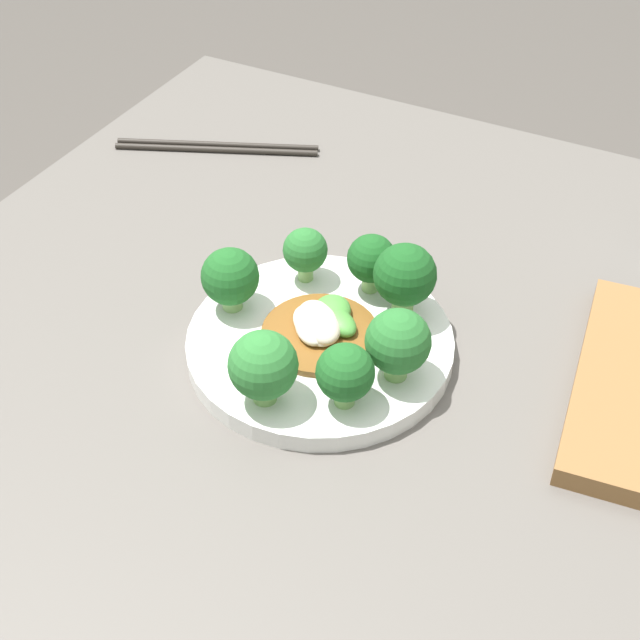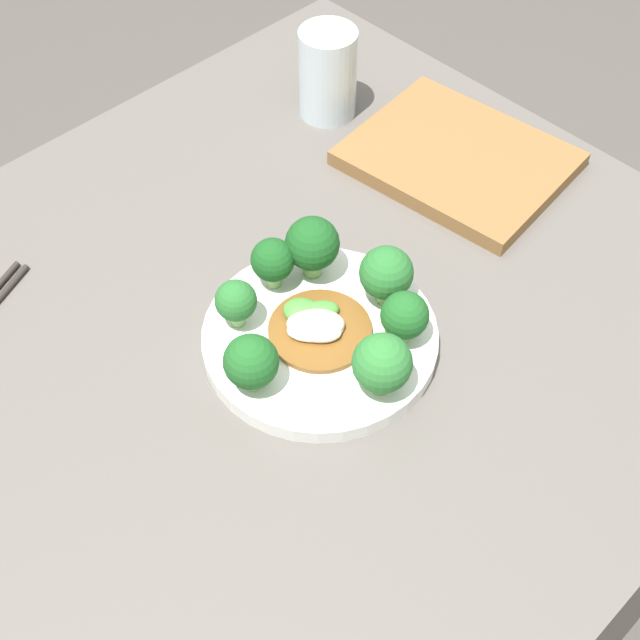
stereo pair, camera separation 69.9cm
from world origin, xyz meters
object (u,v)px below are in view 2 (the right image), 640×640
at_px(broccoli_west, 382,364).
at_px(broccoli_north, 251,362).
at_px(stirfry_center, 316,325).
at_px(drinking_glass, 328,73).
at_px(broccoli_south, 386,274).
at_px(broccoli_southwest, 405,316).
at_px(plate, 320,338).
at_px(cutting_board, 458,159).
at_px(broccoli_northeast, 236,301).
at_px(broccoli_east, 273,261).
at_px(broccoli_southeast, 312,244).

bearing_deg(broccoli_west, broccoli_north, 44.19).
distance_m(broccoli_west, stirfry_center, 0.10).
relative_size(broccoli_north, drinking_glass, 0.54).
distance_m(broccoli_north, broccoli_west, 0.12).
distance_m(broccoli_south, broccoli_west, 0.11).
xyz_separation_m(broccoli_north, broccoli_southwest, (-0.06, -0.15, -0.00)).
bearing_deg(stirfry_center, plate, -164.32).
relative_size(broccoli_south, cutting_board, 0.25).
distance_m(broccoli_northeast, cutting_board, 0.37).
bearing_deg(broccoli_north, broccoli_southwest, -112.82).
xyz_separation_m(broccoli_south, drinking_glass, (0.29, -0.20, 0.00)).
relative_size(broccoli_east, cutting_board, 0.22).
height_order(plate, stirfry_center, stirfry_center).
distance_m(broccoli_north, broccoli_southwest, 0.16).
height_order(broccoli_west, broccoli_east, broccoli_west).
xyz_separation_m(broccoli_north, broccoli_west, (-0.09, -0.09, 0.00)).
xyz_separation_m(broccoli_southeast, broccoli_west, (-0.15, 0.06, -0.00)).
bearing_deg(drinking_glass, broccoli_north, 126.40).
distance_m(broccoli_south, stirfry_center, 0.09).
height_order(plate, broccoli_west, broccoli_west).
bearing_deg(broccoli_northeast, broccoli_east, -77.40).
bearing_deg(plate, broccoli_east, -8.01).
relative_size(broccoli_southwest, broccoli_northeast, 1.07).
bearing_deg(broccoli_east, stirfry_center, 170.59).
height_order(broccoli_south, broccoli_northeast, broccoli_south).
distance_m(broccoli_southeast, broccoli_west, 0.17).
bearing_deg(plate, broccoli_southwest, -138.61).
relative_size(plate, stirfry_center, 2.28).
height_order(broccoli_north, broccoli_southeast, broccoli_southeast).
relative_size(plate, broccoli_south, 3.56).
height_order(broccoli_south, stirfry_center, broccoli_south).
bearing_deg(plate, broccoli_north, 90.60).
bearing_deg(drinking_glass, broccoli_northeast, 121.70).
distance_m(broccoli_west, broccoli_northeast, 0.16).
relative_size(broccoli_west, drinking_glass, 0.58).
relative_size(plate, broccoli_northeast, 4.35).
relative_size(broccoli_northeast, drinking_glass, 0.48).
bearing_deg(broccoli_east, broccoli_southeast, -112.72).
xyz_separation_m(broccoli_north, broccoli_southeast, (0.07, -0.14, 0.01)).
bearing_deg(stirfry_center, broccoli_south, -102.93).
relative_size(plate, broccoli_east, 4.04).
bearing_deg(broccoli_north, broccoli_northeast, -30.38).
distance_m(plate, stirfry_center, 0.02).
height_order(broccoli_southwest, cutting_board, broccoli_southwest).
height_order(broccoli_southeast, broccoli_west, broccoli_southeast).
distance_m(broccoli_north, broccoli_southeast, 0.16).
xyz_separation_m(broccoli_northeast, cutting_board, (0.01, -0.37, -0.04)).
height_order(broccoli_north, broccoli_northeast, broccoli_north).
relative_size(broccoli_south, broccoli_west, 1.00).
distance_m(broccoli_southeast, drinking_glass, 0.31).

